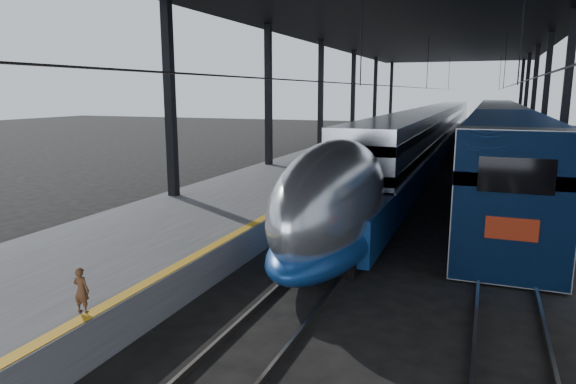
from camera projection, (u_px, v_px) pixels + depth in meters
The scene contains 8 objects.
ground at pixel (248, 274), 14.96m from camera, with size 160.00×160.00×0.00m, color black.
platform at pixel (330, 164), 34.40m from camera, with size 6.00×80.00×1.00m, color #4C4C4F.
yellow_strip at pixel (371, 158), 33.31m from camera, with size 0.30×80.00×0.01m, color orange.
rails at pixel (454, 177), 31.64m from camera, with size 6.52×80.00×0.16m.
canopy at pixel (418, 26), 30.83m from camera, with size 18.00×75.00×9.47m.
tgv_train at pixel (430, 135), 40.76m from camera, with size 2.77×65.20×3.96m.
second_train at pixel (499, 134), 38.39m from camera, with size 3.11×56.05×4.29m.
child at pixel (81, 290), 9.93m from camera, with size 0.33×0.22×0.92m, color #4D2D19.
Camera 1 is at (6.24, -12.83, 5.23)m, focal length 32.00 mm.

